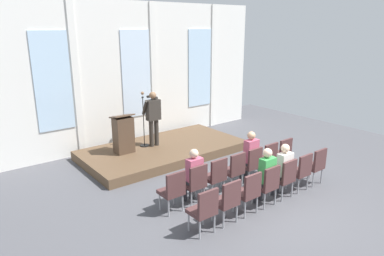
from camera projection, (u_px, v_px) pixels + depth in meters
ground_plane at (267, 206)px, 7.78m from camera, size 14.80×14.80×0.00m
rear_partition at (136, 75)px, 11.46m from camera, size 9.92×0.14×4.57m
stage_platform at (164, 150)px, 10.85m from camera, size 4.86×2.57×0.27m
speaker at (153, 115)px, 10.59m from camera, size 0.50×0.69×1.68m
mic_stand at (144, 135)px, 10.73m from camera, size 0.28×0.28×1.55m
lectern at (123, 134)px, 10.13m from camera, size 0.60×0.48×1.16m
chair_r0_c0 at (173, 189)px, 7.36m from camera, size 0.46×0.44×0.94m
chair_r0_c1 at (195, 182)px, 7.71m from camera, size 0.46×0.44×0.94m
audience_r0_c1 at (193, 173)px, 7.73m from camera, size 0.36×0.39×1.28m
chair_r0_c2 at (216, 175)px, 8.06m from camera, size 0.46×0.44×0.94m
chair_r0_c3 at (234, 169)px, 8.42m from camera, size 0.46×0.44×0.94m
chair_r0_c4 at (251, 163)px, 8.77m from camera, size 0.46×0.44×0.94m
audience_r0_c4 at (249, 154)px, 8.77m from camera, size 0.36×0.39×1.34m
chair_r0_c5 at (267, 158)px, 9.12m from camera, size 0.46×0.44×0.94m
chair_r0_c6 at (282, 153)px, 9.47m from camera, size 0.46×0.44×0.94m
chair_r1_c0 at (204, 208)px, 6.59m from camera, size 0.46×0.44×0.94m
chair_r1_c1 at (227, 199)px, 6.94m from camera, size 0.46×0.44×0.94m
chair_r1_c2 at (248, 191)px, 7.29m from camera, size 0.46×0.44×0.94m
chair_r1_c3 at (267, 183)px, 7.64m from camera, size 0.46×0.44×0.94m
audience_r1_c3 at (265, 173)px, 7.65m from camera, size 0.36×0.39×1.32m
chair_r1_c4 at (285, 176)px, 8.00m from camera, size 0.46×0.44×0.94m
audience_r1_c4 at (282, 168)px, 8.01m from camera, size 0.36×0.39×1.29m
chair_r1_c5 at (301, 170)px, 8.35m from camera, size 0.46×0.44×0.94m
chair_r1_c6 at (315, 164)px, 8.70m from camera, size 0.46×0.44×0.94m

